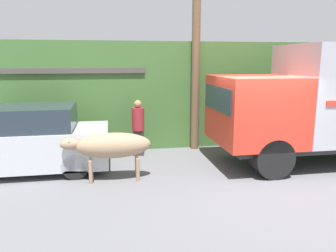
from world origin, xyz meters
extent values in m
plane|color=slate|center=(0.00, 0.00, 0.00)|extent=(60.00, 60.00, 0.00)
cube|color=#426B33|center=(0.00, 5.84, 1.74)|extent=(32.00, 5.13, 3.48)
cube|color=#8CC69E|center=(-5.74, 4.55, 1.25)|extent=(6.12, 2.40, 2.50)
cube|color=#4C4742|center=(-5.74, 4.55, 2.58)|extent=(6.42, 2.70, 0.16)
cube|color=#2D2D2D|center=(2.60, 1.06, 0.60)|extent=(6.34, 1.90, 0.18)
cube|color=red|center=(0.19, 1.06, 1.58)|extent=(2.07, 2.38, 1.79)
cube|color=#232D38|center=(-0.86, 1.06, 1.91)|extent=(0.04, 2.02, 0.63)
cylinder|color=black|center=(0.29, 0.13, 0.51)|extent=(1.01, 0.52, 1.01)
ellipsoid|color=#9E7F60|center=(-3.60, 0.61, 0.88)|extent=(1.81, 0.62, 0.62)
ellipsoid|color=#9E7F60|center=(-4.62, 0.61, 0.95)|extent=(0.46, 0.27, 0.27)
cone|color=#B7AD93|center=(-4.62, 0.51, 1.09)|extent=(0.06, 0.06, 0.11)
cone|color=#B7AD93|center=(-4.62, 0.72, 1.09)|extent=(0.06, 0.06, 0.11)
cylinder|color=#9E7F60|center=(-4.16, 0.44, 0.28)|extent=(0.09, 0.09, 0.57)
cylinder|color=#9E7F60|center=(-4.16, 0.78, 0.28)|extent=(0.09, 0.09, 0.57)
cylinder|color=#9E7F60|center=(-3.04, 0.44, 0.28)|extent=(0.09, 0.09, 0.57)
cylinder|color=#9E7F60|center=(-3.04, 0.78, 0.28)|extent=(0.09, 0.09, 0.57)
cube|color=silver|center=(-5.87, 1.64, 0.66)|extent=(4.28, 1.78, 0.96)
cube|color=#232D38|center=(-5.76, 1.64, 1.44)|extent=(2.35, 1.64, 0.60)
cylinder|color=black|center=(-4.55, 0.89, 0.33)|extent=(0.66, 0.28, 0.66)
cube|color=#38332D|center=(-2.82, 2.64, 0.40)|extent=(0.35, 0.26, 0.80)
cylinder|color=maroon|center=(-2.82, 2.64, 1.14)|extent=(0.44, 0.44, 0.69)
sphere|color=#A87A56|center=(-2.82, 2.64, 1.60)|extent=(0.23, 0.23, 0.23)
cylinder|color=brown|center=(-0.92, 3.11, 3.05)|extent=(0.26, 0.26, 6.10)
camera|label=1|loc=(-3.64, -7.15, 2.90)|focal=35.00mm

